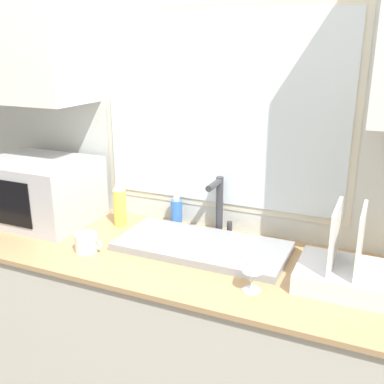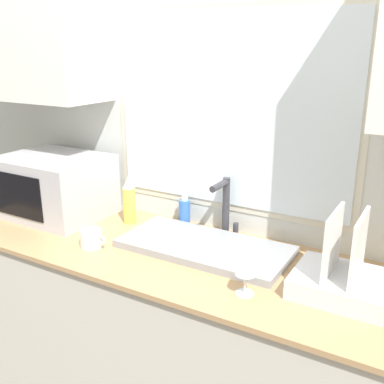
{
  "view_description": "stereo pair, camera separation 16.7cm",
  "coord_description": "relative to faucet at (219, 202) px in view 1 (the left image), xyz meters",
  "views": [
    {
      "loc": [
        0.67,
        -1.17,
        1.74
      ],
      "look_at": [
        0.03,
        0.29,
        1.22
      ],
      "focal_mm": 42.0,
      "sensor_mm": 36.0,
      "label": 1
    },
    {
      "loc": [
        0.82,
        -1.1,
        1.74
      ],
      "look_at": [
        0.03,
        0.29,
        1.22
      ],
      "focal_mm": 42.0,
      "sensor_mm": 36.0,
      "label": 2
    }
  ],
  "objects": [
    {
      "name": "wine_glass",
      "position": [
        0.28,
        -0.41,
        -0.05
      ],
      "size": [
        0.07,
        0.07,
        0.14
      ],
      "color": "silver",
      "rests_on": "countertop"
    },
    {
      "name": "faucet",
      "position": [
        0.0,
        0.0,
        0.0
      ],
      "size": [
        0.08,
        0.15,
        0.26
      ],
      "color": "#333338",
      "rests_on": "countertop"
    },
    {
      "name": "soap_bottle",
      "position": [
        -0.22,
        0.01,
        -0.08
      ],
      "size": [
        0.05,
        0.05,
        0.16
      ],
      "color": "blue",
      "rests_on": "countertop"
    },
    {
      "name": "microwave",
      "position": [
        -0.85,
        -0.18,
        -0.0
      ],
      "size": [
        0.5,
        0.4,
        0.29
      ],
      "color": "#B2B2B7",
      "rests_on": "countertop"
    },
    {
      "name": "wall_back",
      "position": [
        -0.03,
        0.05,
        0.33
      ],
      "size": [
        6.0,
        0.38,
        2.6
      ],
      "color": "silver",
      "rests_on": "ground_plane"
    },
    {
      "name": "dish_rack",
      "position": [
        0.56,
        -0.25,
        -0.09
      ],
      "size": [
        0.31,
        0.27,
        0.29
      ],
      "color": "silver",
      "rests_on": "countertop"
    },
    {
      "name": "spray_bottle",
      "position": [
        -0.46,
        -0.09,
        -0.04
      ],
      "size": [
        0.06,
        0.06,
        0.23
      ],
      "color": "#D8CC4C",
      "rests_on": "countertop"
    },
    {
      "name": "countertop",
      "position": [
        -0.03,
        -0.25,
        -0.62
      ],
      "size": [
        2.26,
        0.66,
        0.94
      ],
      "color": "beige",
      "rests_on": "ground_plane"
    },
    {
      "name": "sink_basin",
      "position": [
        -0.0,
        -0.18,
        -0.13
      ],
      "size": [
        0.7,
        0.33,
        0.03
      ],
      "color": "gray",
      "rests_on": "countertop"
    },
    {
      "name": "mug_near_sink",
      "position": [
        -0.43,
        -0.39,
        -0.11
      ],
      "size": [
        0.12,
        0.09,
        0.08
      ],
      "color": "white",
      "rests_on": "countertop"
    }
  ]
}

